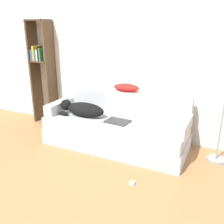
# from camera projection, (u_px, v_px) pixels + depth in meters

# --- Properties ---
(wall_back) EXTENTS (7.73, 0.06, 2.70)m
(wall_back) POSITION_uv_depth(u_px,v_px,m) (119.00, 50.00, 3.86)
(wall_back) COLOR silver
(wall_back) RESTS_ON ground_plane
(couch) EXTENTS (2.07, 0.81, 0.41)m
(couch) POSITION_uv_depth(u_px,v_px,m) (115.00, 133.00, 3.67)
(couch) COLOR #B2B7BC
(couch) RESTS_ON ground_plane
(couch_backrest) EXTENTS (2.03, 0.15, 0.36)m
(couch_backrest) POSITION_uv_depth(u_px,v_px,m) (124.00, 102.00, 3.83)
(couch_backrest) COLOR #B2B7BC
(couch_backrest) RESTS_ON couch
(couch_arm_left) EXTENTS (0.15, 0.62, 0.16)m
(couch_arm_left) POSITION_uv_depth(u_px,v_px,m) (60.00, 106.00, 3.96)
(couch_arm_left) COLOR #B2B7BC
(couch_arm_left) RESTS_ON couch
(couch_arm_right) EXTENTS (0.15, 0.62, 0.16)m
(couch_arm_right) POSITION_uv_depth(u_px,v_px,m) (183.00, 126.00, 3.18)
(couch_arm_right) COLOR #B2B7BC
(couch_arm_right) RESTS_ON couch
(dog) EXTENTS (0.73, 0.27, 0.23)m
(dog) POSITION_uv_depth(u_px,v_px,m) (82.00, 109.00, 3.73)
(dog) COLOR black
(dog) RESTS_ON couch
(laptop) EXTENTS (0.35, 0.27, 0.02)m
(laptop) POSITION_uv_depth(u_px,v_px,m) (118.00, 121.00, 3.52)
(laptop) COLOR #2D2D30
(laptop) RESTS_ON couch
(throw_pillow) EXTENTS (0.39, 0.21, 0.11)m
(throw_pillow) POSITION_uv_depth(u_px,v_px,m) (126.00, 87.00, 3.73)
(throw_pillow) COLOR red
(throw_pillow) RESTS_ON couch_backrest
(bookshelf) EXTENTS (0.39, 0.26, 1.80)m
(bookshelf) POSITION_uv_depth(u_px,v_px,m) (42.00, 67.00, 4.38)
(bookshelf) COLOR #4C3823
(bookshelf) RESTS_ON ground_plane
(power_adapter) EXTENTS (0.06, 0.06, 0.03)m
(power_adapter) POSITION_uv_depth(u_px,v_px,m) (132.00, 183.00, 2.83)
(power_adapter) COLOR silver
(power_adapter) RESTS_ON ground_plane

